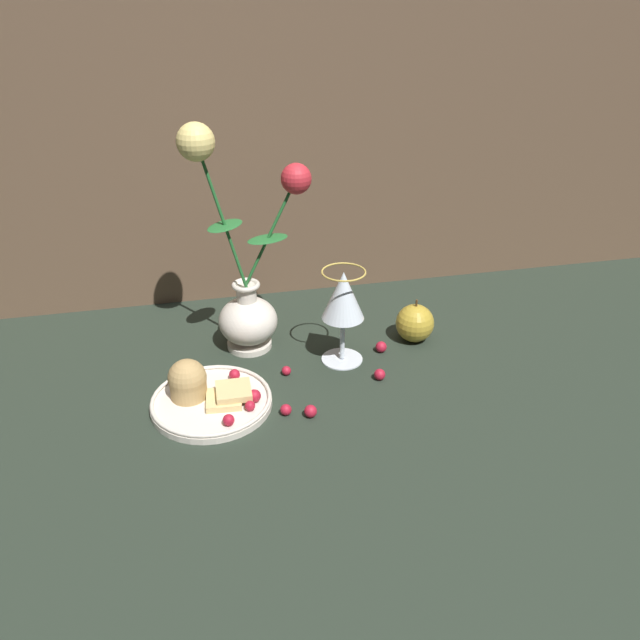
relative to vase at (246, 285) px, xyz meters
The scene contains 10 objects.
ground_plane 0.17m from the vase, 49.06° to the right, with size 2.40×2.40×0.00m, color #232D23.
vase is the anchor object (origin of this frame).
plate_with_pastries 0.20m from the vase, 118.54° to the right, with size 0.18×0.18×0.07m.
wine_glass 0.16m from the vase, 26.83° to the right, with size 0.07×0.07×0.16m.
apple_beside_vase 0.30m from the vase, ahead, with size 0.07×0.07×0.08m.
berry_near_plate 0.25m from the vase, 73.47° to the right, with size 0.02×0.02×0.02m, color #AD192D.
berry_front_center 0.16m from the vase, 64.22° to the right, with size 0.02×0.02×0.02m, color #AD192D.
berry_by_glass_stem 0.23m from the vase, 81.71° to the right, with size 0.02×0.02×0.02m, color #AD192D.
berry_under_candlestick 0.26m from the vase, 37.11° to the right, with size 0.02×0.02×0.02m, color #AD192D.
berry_far_right 0.25m from the vase, 16.44° to the right, with size 0.02×0.02×0.02m, color #AD192D.
Camera 1 is at (-0.16, -0.83, 0.56)m, focal length 35.00 mm.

